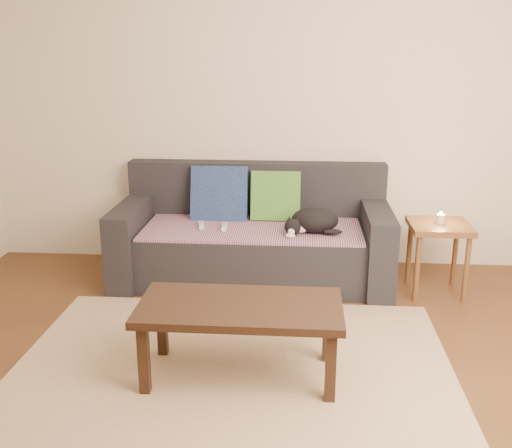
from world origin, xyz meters
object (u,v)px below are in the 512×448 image
(wii_remote_a, at_px, (201,225))
(cat, at_px, (313,221))
(wii_remote_b, at_px, (224,227))
(side_table, at_px, (439,236))
(coffee_table, at_px, (240,313))
(sofa, at_px, (253,240))

(wii_remote_a, bearing_deg, cat, -105.38)
(wii_remote_b, xyz_separation_m, side_table, (1.59, -0.07, -0.01))
(wii_remote_b, bearing_deg, coffee_table, -172.92)
(sofa, bearing_deg, coffee_table, -87.96)
(wii_remote_a, relative_size, coffee_table, 0.14)
(cat, xyz_separation_m, side_table, (0.92, -0.03, -0.09))
(wii_remote_b, height_order, side_table, side_table)
(sofa, bearing_deg, wii_remote_a, -163.73)
(sofa, distance_m, wii_remote_b, 0.30)
(coffee_table, bearing_deg, sofa, 92.04)
(wii_remote_a, bearing_deg, side_table, -103.94)
(wii_remote_a, xyz_separation_m, side_table, (1.77, -0.10, -0.01))
(cat, relative_size, coffee_table, 0.39)
(wii_remote_a, distance_m, side_table, 1.77)
(sofa, distance_m, wii_remote_a, 0.43)
(cat, xyz_separation_m, wii_remote_a, (-0.85, 0.07, -0.07))
(coffee_table, bearing_deg, wii_remote_a, 107.54)
(cat, bearing_deg, wii_remote_a, 179.32)
(wii_remote_a, distance_m, wii_remote_b, 0.19)
(wii_remote_b, xyz_separation_m, coffee_table, (0.26, -1.38, -0.07))
(cat, height_order, side_table, cat)
(sofa, bearing_deg, side_table, -8.91)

